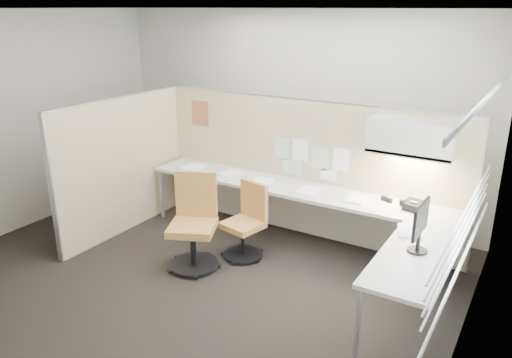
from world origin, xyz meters
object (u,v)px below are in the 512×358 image
Objects in this scene: desk at (315,206)px; chair_right at (246,223)px; chair_left at (194,225)px; monitor at (420,225)px; phone at (413,206)px.

chair_right is (-0.66, -0.47, -0.19)m from desk.
desk is at bearing 47.07° from chair_right.
chair_left is at bearing -116.10° from chair_right.
chair_left is 2.47m from monitor.
chair_right is 2.14m from monitor.
monitor is (1.37, -0.79, 0.40)m from desk.
desk is 0.83m from chair_right.
chair_right is 3.69× the size of phone.
chair_right is at bearing -144.73° from desk.
desk is at bearing 18.09° from chair_left.
desk is 16.74× the size of phone.
phone is (2.13, 1.13, 0.29)m from chair_left.
chair_left reaches higher than desk.
monitor reaches higher than phone.
phone reaches higher than desk.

